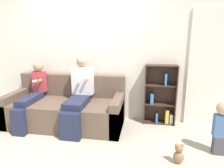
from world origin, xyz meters
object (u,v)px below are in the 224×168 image
(adult_seated, at_px, (79,92))
(toddler_standing, at_px, (221,125))
(bookshelf, at_px, (161,97))
(teddy_bear, at_px, (179,154))
(child_seated, at_px, (31,95))
(couch, at_px, (66,110))

(adult_seated, xyz_separation_m, toddler_standing, (2.24, -0.50, -0.24))
(bookshelf, xyz_separation_m, teddy_bear, (0.17, -1.29, -0.39))
(adult_seated, relative_size, bookshelf, 1.15)
(child_seated, relative_size, bookshelf, 1.02)
(toddler_standing, xyz_separation_m, bookshelf, (-0.77, 0.96, 0.08))
(bookshelf, relative_size, teddy_bear, 4.02)
(couch, xyz_separation_m, teddy_bear, (1.94, -0.91, -0.16))
(couch, height_order, teddy_bear, couch)
(child_seated, distance_m, teddy_bear, 2.71)
(couch, distance_m, toddler_standing, 2.60)
(bookshelf, distance_m, teddy_bear, 1.36)
(couch, distance_m, adult_seated, 0.49)
(adult_seated, height_order, toddler_standing, adult_seated)
(child_seated, height_order, bookshelf, child_seated)
(couch, bearing_deg, teddy_bear, -25.16)
(toddler_standing, xyz_separation_m, teddy_bear, (-0.60, -0.33, -0.30))
(adult_seated, distance_m, teddy_bear, 1.92)
(couch, relative_size, adult_seated, 1.64)
(teddy_bear, bearing_deg, bookshelf, 97.64)
(adult_seated, relative_size, toddler_standing, 1.69)
(toddler_standing, height_order, teddy_bear, toddler_standing)
(bookshelf, height_order, teddy_bear, bookshelf)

